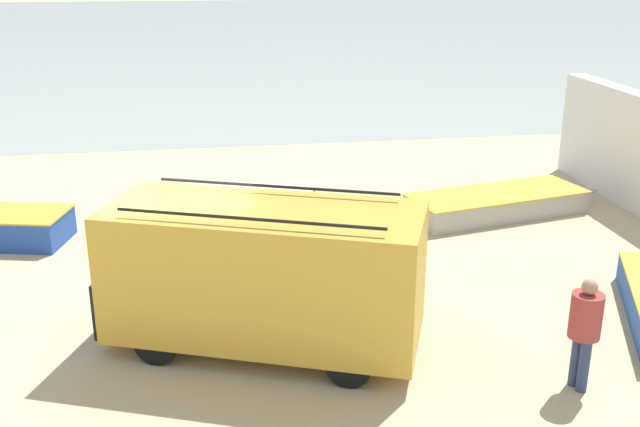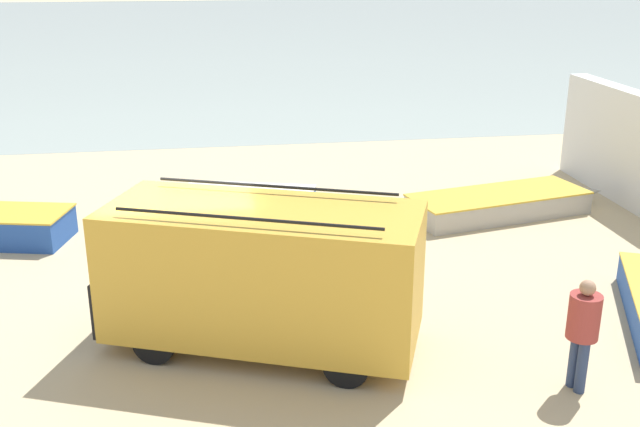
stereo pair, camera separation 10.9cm
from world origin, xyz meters
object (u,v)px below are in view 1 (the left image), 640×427
object	(u,v)px
parked_van	(263,272)
fishing_rowboat_3	(251,204)
fishing_rowboat_1	(502,203)
fisherman_1	(585,324)

from	to	relation	value
parked_van	fishing_rowboat_3	distance (m)	6.43
fishing_rowboat_1	fishing_rowboat_3	bearing A→B (deg)	160.15
fishing_rowboat_1	fishing_rowboat_3	xyz separation A→B (m)	(-6.07, 0.80, 0.03)
fishing_rowboat_1	fishing_rowboat_3	size ratio (longest dim) A/B	1.35
fisherman_1	parked_van	bearing A→B (deg)	143.90
parked_van	fishing_rowboat_3	bearing A→B (deg)	-70.66
fishing_rowboat_1	fishing_rowboat_3	distance (m)	6.12
fishing_rowboat_1	fisherman_1	xyz separation A→B (m)	(-1.92, -7.55, 0.76)
fishing_rowboat_3	fishing_rowboat_1	bearing A→B (deg)	8.85
fishing_rowboat_1	parked_van	bearing A→B (deg)	-151.07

